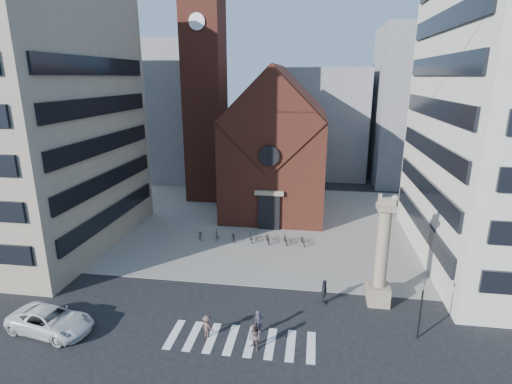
% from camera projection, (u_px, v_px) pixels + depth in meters
% --- Properties ---
extents(ground, '(120.00, 120.00, 0.00)m').
position_uv_depth(ground, '(241.00, 314.00, 29.00)').
color(ground, black).
rests_on(ground, ground).
extents(piazza, '(46.00, 30.00, 0.05)m').
position_uv_depth(piazza, '(271.00, 223.00, 47.03)').
color(piazza, gray).
rests_on(piazza, ground).
extents(zebra_crossing, '(10.20, 3.20, 0.01)m').
position_uv_depth(zebra_crossing, '(241.00, 340.00, 26.07)').
color(zebra_crossing, white).
rests_on(zebra_crossing, ground).
extents(church, '(12.00, 16.65, 18.00)m').
position_uv_depth(church, '(277.00, 147.00, 50.55)').
color(church, brown).
rests_on(church, ground).
extents(campanile, '(5.50, 5.50, 31.20)m').
position_uv_depth(campanile, '(205.00, 83.00, 52.64)').
color(campanile, brown).
rests_on(campanile, ground).
extents(building_left, '(18.00, 20.00, 26.00)m').
position_uv_depth(building_left, '(14.00, 116.00, 38.33)').
color(building_left, gray).
rests_on(building_left, ground).
extents(bg_block_left, '(16.00, 14.00, 22.00)m').
position_uv_depth(bg_block_left, '(167.00, 111.00, 66.80)').
color(bg_block_left, gray).
rests_on(bg_block_left, ground).
extents(bg_block_mid, '(14.00, 12.00, 18.00)m').
position_uv_depth(bg_block_mid, '(324.00, 123.00, 68.36)').
color(bg_block_mid, gray).
rests_on(bg_block_mid, ground).
extents(bg_block_right, '(16.00, 14.00, 24.00)m').
position_uv_depth(bg_block_right, '(428.00, 107.00, 62.38)').
color(bg_block_right, gray).
rests_on(bg_block_right, ground).
extents(lion_column, '(1.63, 1.60, 8.68)m').
position_uv_depth(lion_column, '(381.00, 262.00, 29.44)').
color(lion_column, gray).
rests_on(lion_column, ground).
extents(traffic_light, '(0.13, 0.16, 4.30)m').
position_uv_depth(traffic_light, '(421.00, 308.00, 25.68)').
color(traffic_light, black).
rests_on(traffic_light, ground).
extents(white_car, '(6.20, 3.63, 1.62)m').
position_uv_depth(white_car, '(51.00, 321.00, 26.81)').
color(white_car, silver).
rests_on(white_car, ground).
extents(pedestrian_0, '(0.73, 0.72, 1.69)m').
position_uv_depth(pedestrian_0, '(259.00, 322.00, 26.57)').
color(pedestrian_0, '#3A3144').
rests_on(pedestrian_0, ground).
extents(pedestrian_1, '(1.12, 1.09, 1.81)m').
position_uv_depth(pedestrian_1, '(255.00, 337.00, 24.98)').
color(pedestrian_1, '#584946').
rests_on(pedestrian_1, ground).
extents(pedestrian_2, '(0.55, 1.19, 1.98)m').
position_uv_depth(pedestrian_2, '(324.00, 292.00, 30.04)').
color(pedestrian_2, '#212328').
rests_on(pedestrian_2, ground).
extents(pedestrian_3, '(1.15, 0.94, 1.55)m').
position_uv_depth(pedestrian_3, '(207.00, 326.00, 26.28)').
color(pedestrian_3, brown).
rests_on(pedestrian_3, ground).
extents(scooter_0, '(1.04, 1.82, 0.90)m').
position_uv_depth(scooter_0, '(200.00, 234.00, 42.27)').
color(scooter_0, black).
rests_on(scooter_0, piazza).
extents(scooter_1, '(0.90, 1.73, 1.00)m').
position_uv_depth(scooter_1, '(217.00, 235.00, 41.99)').
color(scooter_1, black).
rests_on(scooter_1, piazza).
extents(scooter_2, '(1.04, 1.82, 0.90)m').
position_uv_depth(scooter_2, '(234.00, 236.00, 41.75)').
color(scooter_2, black).
rests_on(scooter_2, piazza).
extents(scooter_3, '(0.90, 1.73, 1.00)m').
position_uv_depth(scooter_3, '(251.00, 237.00, 41.47)').
color(scooter_3, black).
rests_on(scooter_3, piazza).
extents(scooter_4, '(1.04, 1.82, 0.90)m').
position_uv_depth(scooter_4, '(268.00, 238.00, 41.23)').
color(scooter_4, black).
rests_on(scooter_4, piazza).
extents(scooter_5, '(0.90, 1.73, 1.00)m').
position_uv_depth(scooter_5, '(285.00, 239.00, 40.95)').
color(scooter_5, black).
rests_on(scooter_5, piazza).
extents(scooter_6, '(1.04, 1.82, 0.90)m').
position_uv_depth(scooter_6, '(303.00, 241.00, 40.70)').
color(scooter_6, black).
rests_on(scooter_6, piazza).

